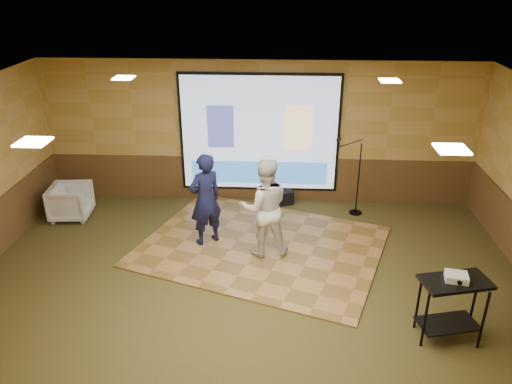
# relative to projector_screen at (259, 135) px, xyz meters

# --- Properties ---
(ground) EXTENTS (9.00, 9.00, 0.00)m
(ground) POSITION_rel_projector_screen_xyz_m (0.00, -3.44, -1.47)
(ground) COLOR #2D391A
(ground) RESTS_ON ground
(room_shell) EXTENTS (9.04, 7.04, 3.02)m
(room_shell) POSITION_rel_projector_screen_xyz_m (0.00, -3.44, 0.62)
(room_shell) COLOR tan
(room_shell) RESTS_ON ground
(wainscot_back) EXTENTS (9.00, 0.04, 0.95)m
(wainscot_back) POSITION_rel_projector_screen_xyz_m (0.00, 0.04, -1.00)
(wainscot_back) COLOR #543B1C
(wainscot_back) RESTS_ON ground
(projector_screen) EXTENTS (3.32, 0.06, 2.52)m
(projector_screen) POSITION_rel_projector_screen_xyz_m (0.00, 0.00, 0.00)
(projector_screen) COLOR black
(projector_screen) RESTS_ON room_shell
(downlight_nw) EXTENTS (0.32, 0.32, 0.02)m
(downlight_nw) POSITION_rel_projector_screen_xyz_m (-2.20, -1.64, 1.50)
(downlight_nw) COLOR #FFE5BF
(downlight_nw) RESTS_ON room_shell
(downlight_ne) EXTENTS (0.32, 0.32, 0.02)m
(downlight_ne) POSITION_rel_projector_screen_xyz_m (2.20, -1.64, 1.50)
(downlight_ne) COLOR #FFE5BF
(downlight_ne) RESTS_ON room_shell
(downlight_sw) EXTENTS (0.32, 0.32, 0.02)m
(downlight_sw) POSITION_rel_projector_screen_xyz_m (-2.20, -4.94, 1.50)
(downlight_sw) COLOR #FFE5BF
(downlight_sw) RESTS_ON room_shell
(downlight_se) EXTENTS (0.32, 0.32, 0.02)m
(downlight_se) POSITION_rel_projector_screen_xyz_m (2.20, -4.94, 1.50)
(downlight_se) COLOR #FFE5BF
(downlight_se) RESTS_ON room_shell
(dance_floor) EXTENTS (4.97, 4.36, 0.03)m
(dance_floor) POSITION_rel_projector_screen_xyz_m (0.13, -2.02, -1.46)
(dance_floor) COLOR olive
(dance_floor) RESTS_ON ground
(player_left) EXTENTS (0.75, 0.71, 1.72)m
(player_left) POSITION_rel_projector_screen_xyz_m (-0.87, -1.93, -0.59)
(player_left) COLOR #13163B
(player_left) RESTS_ON dance_floor
(player_right) EXTENTS (0.97, 0.81, 1.77)m
(player_right) POSITION_rel_projector_screen_xyz_m (0.19, -2.25, -0.56)
(player_right) COLOR silver
(player_right) RESTS_ON dance_floor
(av_table) EXTENTS (0.89, 0.47, 0.94)m
(av_table) POSITION_rel_projector_screen_xyz_m (2.77, -4.31, -0.82)
(av_table) COLOR black
(av_table) RESTS_ON ground
(projector) EXTENTS (0.32, 0.28, 0.09)m
(projector) POSITION_rel_projector_screen_xyz_m (2.77, -4.30, -0.49)
(projector) COLOR silver
(projector) RESTS_ON av_table
(mic_stand) EXTENTS (0.64, 0.26, 1.64)m
(mic_stand) POSITION_rel_projector_screen_xyz_m (1.97, -0.56, -0.98)
(mic_stand) COLOR black
(mic_stand) RESTS_ON ground
(banquet_chair) EXTENTS (0.83, 0.81, 0.70)m
(banquet_chair) POSITION_rel_projector_screen_xyz_m (-3.74, -1.05, -1.12)
(banquet_chair) COLOR gray
(banquet_chair) RESTS_ON ground
(duffel_bag) EXTENTS (0.55, 0.47, 0.29)m
(duffel_bag) POSITION_rel_projector_screen_xyz_m (0.48, -0.19, -1.33)
(duffel_bag) COLOR black
(duffel_bag) RESTS_ON ground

